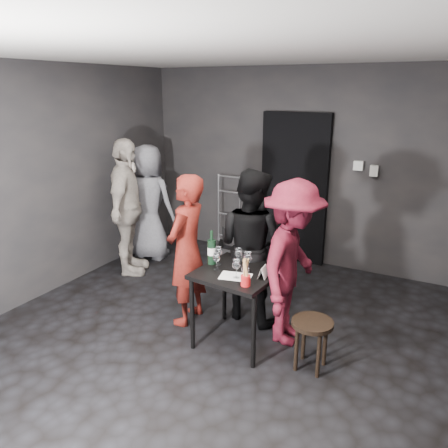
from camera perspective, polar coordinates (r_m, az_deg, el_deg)
The scene contains 25 objects.
floor at distance 4.53m, azimuth -2.40°, elevation -14.73°, with size 4.50×5.00×0.02m, color black.
ceiling at distance 3.85m, azimuth -2.94°, elevation 21.70°, with size 4.50×5.00×0.02m, color silver.
wall_back at distance 6.21m, azimuth 9.45°, elevation 7.33°, with size 4.50×0.04×2.70m, color black.
wall_left at distance 5.47m, azimuth -23.36°, elevation 4.79°, with size 0.04×5.00×2.70m, color black.
doorway at distance 6.21m, azimuth 9.12°, elevation 4.53°, with size 0.95×0.10×2.10m, color black.
wallbox_upper at distance 5.92m, azimuth 17.16°, elevation 7.31°, with size 0.12×0.06×0.12m, color #B7B7B2.
wallbox_lower at distance 5.90m, azimuth 19.02°, elevation 6.59°, with size 0.10×0.06×0.14m, color #B7B7B2.
hand_truck at distance 6.62m, azimuth 0.51°, elevation -1.95°, with size 0.40×0.34×1.19m.
tasting_table at distance 4.20m, azimuth 1.82°, elevation -7.39°, with size 0.72×0.72×0.75m.
stool at distance 4.00m, azimuth 11.42°, elevation -13.43°, with size 0.37×0.37×0.47m.
server_red at distance 4.52m, azimuth -4.90°, elevation -2.83°, with size 0.62×0.41×1.70m, color maroon.
woman_black at distance 4.58m, azimuth 3.54°, elevation -1.94°, with size 0.87×0.48×1.79m, color black.
man_maroon at distance 4.19m, azimuth 8.94°, elevation -4.26°, with size 1.13×0.53×1.75m, color maroon.
bystander_cream at distance 5.80m, azimuth -12.67°, elevation 3.81°, with size 1.28×0.61×2.18m, color beige.
bystander_grey at distance 6.34m, azimuth -9.93°, elevation 3.55°, with size 0.90×0.49×1.84m, color slate.
tasting_mat at distance 4.04m, azimuth 1.52°, elevation -6.86°, with size 0.29×0.19×0.00m, color white.
wine_glass_a at distance 4.15m, azimuth -0.99°, elevation -4.78°, with size 0.07×0.07×0.19m, color white, non-canonical shape.
wine_glass_b at distance 4.26m, azimuth -0.72°, elevation -4.05°, with size 0.08×0.08×0.20m, color white, non-canonical shape.
wine_glass_c at distance 4.22m, azimuth 1.88°, elevation -4.28°, with size 0.08×0.08×0.21m, color white, non-canonical shape.
wine_glass_d at distance 3.97m, azimuth 1.61°, elevation -5.72°, with size 0.08×0.08×0.20m, color white, non-canonical shape.
wine_glass_e at distance 3.91m, azimuth 2.80°, elevation -6.27°, with size 0.07×0.07×0.19m, color white, non-canonical shape.
wine_glass_f at distance 4.11m, azimuth 3.10°, elevation -4.84°, with size 0.08×0.08×0.22m, color white, non-canonical shape.
wine_bottle at distance 4.28m, azimuth -1.62°, elevation -3.56°, with size 0.08×0.08×0.34m.
breadstick_cup at distance 3.82m, azimuth 2.86°, elevation -6.39°, with size 0.09×0.09×0.27m.
reserved_card at distance 4.03m, azimuth 4.95°, elevation -6.19°, with size 0.08×0.14×0.10m, color white, non-canonical shape.
Camera 1 is at (1.99, -3.28, 2.41)m, focal length 35.00 mm.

